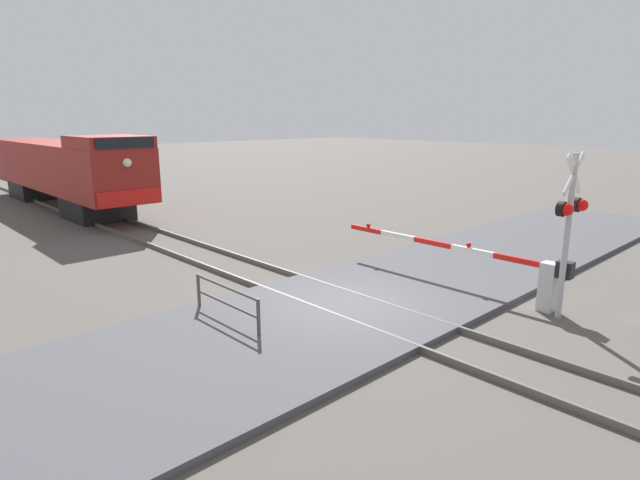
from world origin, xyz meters
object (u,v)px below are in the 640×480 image
Objects in this scene: crossing_gate at (508,269)px; guard_railing at (226,299)px; locomotive at (63,168)px; crossing_signal at (570,218)px.

crossing_gate reaches higher than guard_railing.
crossing_gate is 7.13m from guard_railing.
locomotive reaches higher than guard_railing.
crossing_gate is (3.43, -22.73, -1.19)m from locomotive.
crossing_signal reaches higher than locomotive.
crossing_signal is at bearing -98.14° from crossing_gate.
crossing_signal is 2.12m from crossing_gate.
locomotive is 4.32× the size of crossing_signal.
locomotive is 24.40m from crossing_signal.
crossing_signal is 7.98m from guard_railing.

